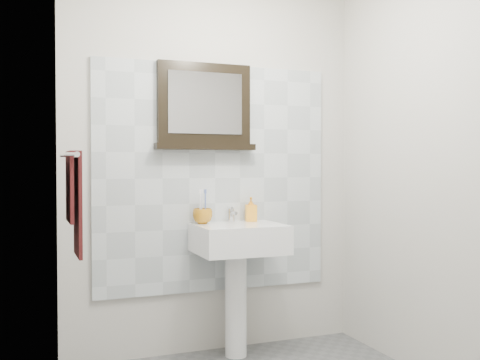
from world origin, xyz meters
The scene contains 12 objects.
back_wall centered at (0.00, 1.10, 1.25)m, with size 2.00×0.01×2.50m, color #BAB8B1.
front_wall centered at (0.00, -1.10, 1.25)m, with size 2.00×0.01×2.50m, color #BAB8B1.
left_wall centered at (-1.00, 0.00, 1.25)m, with size 0.01×2.20×2.50m, color #BAB8B1.
right_wall centered at (1.00, 0.00, 1.25)m, with size 0.01×2.20×2.50m, color #BAB8B1.
splashback centered at (0.00, 1.09, 1.15)m, with size 1.60×0.02×1.50m, color #B3BDC2.
pedestal_sink centered at (0.09, 0.87, 0.68)m, with size 0.55×0.44×0.96m.
toothbrush_cup centered at (-0.12, 0.98, 0.91)m, with size 0.12×0.12×0.10m, color #AD6F14.
toothbrushes centered at (-0.12, 0.98, 0.98)m, with size 0.05×0.04×0.21m.
soap_dispenser centered at (0.23, 1.01, 0.94)m, with size 0.07×0.08×0.16m, color orange.
framed_mirror centered at (-0.08, 1.06, 1.60)m, with size 0.67×0.11×0.56m.
towel_bar centered at (-0.95, 0.60, 1.29)m, with size 0.07×0.40×0.03m.
hand_towel centered at (-0.94, 0.60, 1.08)m, with size 0.06×0.30×0.55m.
Camera 1 is at (-1.21, -2.44, 1.23)m, focal length 42.00 mm.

